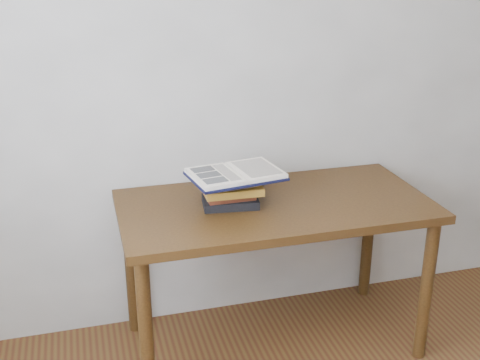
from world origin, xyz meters
name	(u,v)px	position (x,y,z in m)	size (l,w,h in m)	color
room_shell	(461,62)	(-0.08, 0.01, 1.63)	(3.54, 3.54, 2.62)	silver
desk	(275,221)	(0.02, 1.38, 0.66)	(1.41, 0.71, 0.76)	#442B11
book_stack	(231,192)	(-0.18, 1.40, 0.82)	(0.27, 0.19, 0.13)	black
open_book	(236,174)	(-0.16, 1.40, 0.90)	(0.43, 0.33, 0.03)	black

